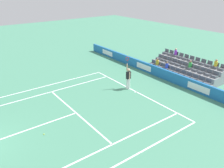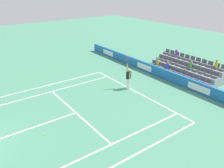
{
  "view_description": "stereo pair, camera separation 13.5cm",
  "coord_description": "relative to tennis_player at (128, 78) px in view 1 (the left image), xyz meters",
  "views": [
    {
      "loc": [
        -12.14,
        -0.41,
        8.04
      ],
      "look_at": [
        0.45,
        -9.76,
        1.1
      ],
      "focal_mm": 36.59,
      "sensor_mm": 36.0,
      "label": 1
    },
    {
      "loc": [
        -12.22,
        -0.52,
        8.04
      ],
      "look_at": [
        0.45,
        -9.76,
        1.1
      ],
      "focal_mm": 36.59,
      "sensor_mm": 36.0,
      "label": 2
    }
  ],
  "objects": [
    {
      "name": "line_baseline",
      "position": [
        -0.9,
        -0.13,
        -0.99
      ],
      "size": [
        10.97,
        0.1,
        0.01
      ],
      "primitive_type": "cube",
      "color": "white",
      "rests_on": "ground"
    },
    {
      "name": "line_service",
      "position": [
        -0.9,
        5.36,
        -0.99
      ],
      "size": [
        8.23,
        0.1,
        0.01
      ],
      "primitive_type": "cube",
      "color": "white",
      "rests_on": "ground"
    },
    {
      "name": "line_centre_service",
      "position": [
        -0.9,
        8.56,
        -0.99
      ],
      "size": [
        0.1,
        6.4,
        0.01
      ],
      "primitive_type": "cube",
      "color": "white",
      "rests_on": "ground"
    },
    {
      "name": "line_singles_sideline_left",
      "position": [
        3.22,
        5.82,
        -0.99
      ],
      "size": [
        0.1,
        11.89,
        0.01
      ],
      "primitive_type": "cube",
      "color": "white",
      "rests_on": "ground"
    },
    {
      "name": "line_singles_sideline_right",
      "position": [
        -5.01,
        5.82,
        -0.99
      ],
      "size": [
        0.1,
        11.89,
        0.01
      ],
      "primitive_type": "cube",
      "color": "white",
      "rests_on": "ground"
    },
    {
      "name": "line_doubles_sideline_left",
      "position": [
        4.59,
        5.82,
        -0.99
      ],
      "size": [
        0.1,
        11.89,
        0.01
      ],
      "primitive_type": "cube",
      "color": "white",
      "rests_on": "ground"
    },
    {
      "name": "line_doubles_sideline_right",
      "position": [
        -6.38,
        5.82,
        -0.99
      ],
      "size": [
        0.1,
        11.89,
        0.01
      ],
      "primitive_type": "cube",
      "color": "white",
      "rests_on": "ground"
    },
    {
      "name": "line_centre_mark",
      "position": [
        -0.9,
        -0.03,
        -0.99
      ],
      "size": [
        0.1,
        0.2,
        0.01
      ],
      "primitive_type": "cube",
      "color": "white",
      "rests_on": "ground"
    },
    {
      "name": "sponsor_barrier",
      "position": [
        -0.9,
        -3.98,
        -0.53
      ],
      "size": [
        24.76,
        0.22,
        0.93
      ],
      "color": "#1E66AD",
      "rests_on": "ground"
    },
    {
      "name": "tennis_player",
      "position": [
        0.0,
        0.0,
        0.0
      ],
      "size": [
        0.53,
        0.37,
        2.85
      ],
      "color": "white",
      "rests_on": "ground"
    },
    {
      "name": "stadium_stand",
      "position": [
        -0.89,
        -6.3,
        -0.45
      ],
      "size": [
        6.82,
        2.85,
        2.11
      ],
      "color": "gray",
      "rests_on": "ground"
    },
    {
      "name": "loose_tennis_ball",
      "position": [
        -1.94,
        8.02,
        -0.96
      ],
      "size": [
        0.07,
        0.07,
        0.07
      ],
      "primitive_type": "sphere",
      "color": "#D1E533",
      "rests_on": "ground"
    }
  ]
}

